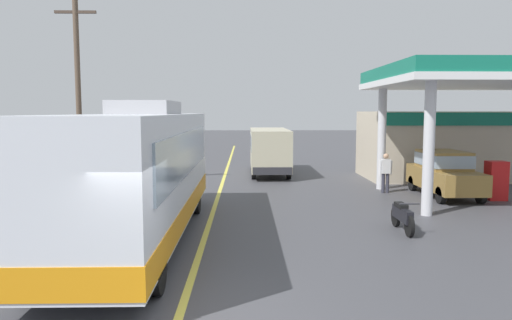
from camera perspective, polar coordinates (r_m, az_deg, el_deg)
ground at (r=27.99m, az=-3.52°, el=-1.21°), size 120.00×120.00×0.00m
lane_divider_stripe at (r=23.04m, az=-4.01°, el=-2.71°), size 0.16×50.00×0.01m
coach_bus_main at (r=13.00m, az=-13.64°, el=-1.79°), size 2.60×11.04×3.69m
gas_station_roadside at (r=24.29m, az=22.18°, el=3.53°), size 9.10×11.95×5.10m
car_at_pump at (r=20.68m, az=21.42°, el=-1.24°), size 1.70×4.20×1.82m
minibus_opposing_lane at (r=26.09m, az=1.59°, el=1.54°), size 2.04×6.13×2.44m
motorcycle_parked_forecourt at (r=14.34m, az=16.97°, el=-6.36°), size 0.55×1.80×0.92m
pedestrian_near_pump at (r=20.78m, az=15.13°, el=-1.24°), size 0.55×0.22×1.66m
utility_pole_roadside at (r=22.89m, az=-20.35°, el=7.78°), size 1.80×0.24×8.32m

